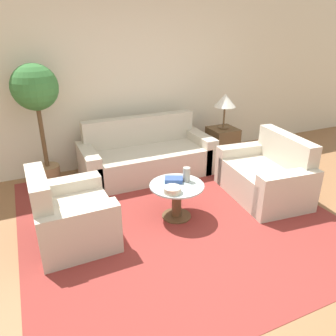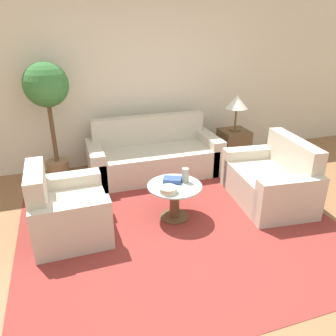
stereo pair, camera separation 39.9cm
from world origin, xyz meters
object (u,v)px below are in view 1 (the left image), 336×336
loveseat (267,176)px  coffee_table (177,196)px  book_stack (174,180)px  bowl (172,190)px  table_lamp (225,101)px  vase (186,174)px  sofa_main (146,157)px  potted_plant (37,100)px  armchair (68,218)px

loveseat → coffee_table: (-1.36, -0.00, 0.00)m
coffee_table → book_stack: (0.00, 0.09, 0.18)m
bowl → loveseat: bearing=6.0°
table_lamp → coffee_table: bearing=-138.6°
table_lamp → loveseat: bearing=-96.0°
bowl → vase: bearing=34.9°
coffee_table → book_stack: size_ratio=2.54×
vase → bowl: bearing=-145.1°
sofa_main → table_lamp: size_ratio=3.47×
potted_plant → bowl: (1.18, -1.72, -0.78)m
sofa_main → potted_plant: bearing=171.3°
potted_plant → armchair: bearing=-88.0°
coffee_table → table_lamp: bearing=41.4°
armchair → potted_plant: size_ratio=0.55×
sofa_main → bowl: 1.54m
armchair → coffee_table: armchair is taller
vase → book_stack: size_ratio=0.69×
coffee_table → vase: bearing=15.7°
armchair → table_lamp: 3.12m
coffee_table → table_lamp: table_lamp is taller
potted_plant → coffee_table: bearing=-50.3°
book_stack → sofa_main: bearing=110.4°
armchair → coffee_table: size_ratio=1.45×
book_stack → coffee_table: bearing=-65.7°
armchair → potted_plant: bearing=0.9°
table_lamp → potted_plant: 2.82m
book_stack → loveseat: bearing=22.3°
vase → sofa_main: bearing=91.0°
coffee_table → vase: (0.15, 0.04, 0.24)m
coffee_table → book_stack: 0.20m
armchair → book_stack: (1.26, 0.03, 0.19)m
potted_plant → book_stack: 2.13m
coffee_table → book_stack: book_stack is taller
sofa_main → armchair: sofa_main is taller
armchair → bowl: armchair is taller
sofa_main → book_stack: 1.28m
coffee_table → bowl: bowl is taller
sofa_main → potted_plant: (-1.43, 0.22, 0.97)m
armchair → table_lamp: size_ratio=1.63×
table_lamp → bowl: table_lamp is taller
sofa_main → vase: bearing=-89.0°
sofa_main → bowl: sofa_main is taller
sofa_main → armchair: bearing=-136.7°
potted_plant → bowl: 2.23m
armchair → book_stack: 1.27m
loveseat → vase: bearing=-86.1°
coffee_table → table_lamp: size_ratio=1.13×
sofa_main → table_lamp: (1.37, -0.03, 0.75)m
armchair → sofa_main: bearing=-47.8°
vase → table_lamp: bearing=43.4°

